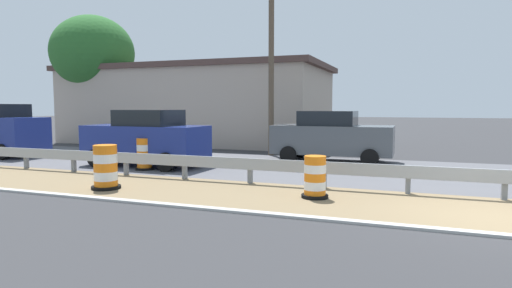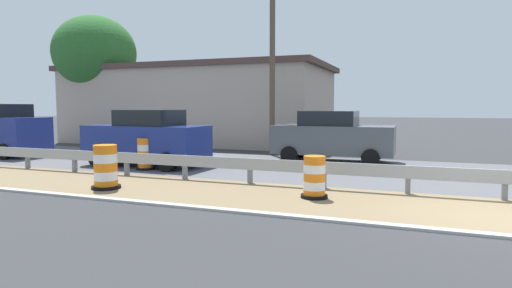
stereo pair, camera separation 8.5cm
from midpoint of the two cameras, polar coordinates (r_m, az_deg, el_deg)
ground_plane at (r=9.53m, az=29.80°, el=-8.66°), size 160.00×160.00×0.00m
median_dirt_strip at (r=9.95m, az=29.38°, el=-8.06°), size 3.29×120.00×0.01m
far_lane_asphalt at (r=14.82m, az=26.37°, el=-3.82°), size 6.69×120.00×0.00m
guardrail_median at (r=11.33m, az=8.79°, el=-3.29°), size 0.18×43.83×0.71m
traffic_barrel_nearest at (r=10.16m, az=7.61°, el=-4.65°), size 0.63×0.63×0.99m
traffic_barrel_close at (r=11.84m, az=-19.57°, el=-3.15°), size 0.75×0.75×1.15m
traffic_barrel_mid at (r=15.02m, az=-14.77°, el=-1.48°), size 0.64×0.64×1.08m
car_trailing_far_lane at (r=15.89m, az=-14.58°, el=0.77°), size 2.12×4.51×2.02m
car_distant_a at (r=16.85m, az=9.90°, el=1.01°), size 2.13×4.55×1.97m
roadside_shop_near at (r=26.31m, az=-7.79°, el=5.23°), size 7.85×15.52×4.50m
utility_pole_near at (r=18.91m, az=1.91°, el=11.30°), size 0.24×1.80×8.11m
tree_roadside at (r=27.62m, az=-20.98°, el=11.25°), size 4.81×4.81×7.48m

